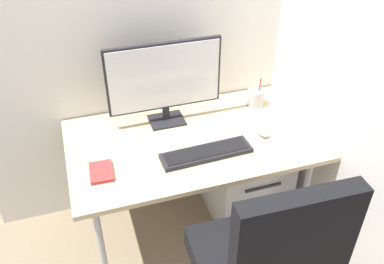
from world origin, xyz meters
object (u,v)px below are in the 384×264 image
filing_cabinet (245,176)px  mouse (263,132)px  monitor (165,79)px  pen_holder (256,97)px  keyboard (206,153)px  notebook (101,172)px

filing_cabinet → mouse: 0.47m
filing_cabinet → mouse: size_ratio=6.09×
monitor → mouse: bearing=-33.4°
pen_holder → monitor: bearing=179.8°
pen_holder → keyboard: bearing=-140.3°
monitor → keyboard: 0.47m
mouse → pen_holder: size_ratio=0.53×
monitor → notebook: bearing=-140.0°
pen_holder → notebook: 1.04m
monitor → pen_holder: 0.60m
keyboard → pen_holder: 0.59m
monitor → pen_holder: size_ratio=3.66×
filing_cabinet → notebook: (-0.88, -0.20, 0.44)m
pen_holder → notebook: pen_holder is taller
monitor → keyboard: monitor is taller
keyboard → mouse: 0.36m
filing_cabinet → mouse: (0.00, -0.15, 0.45)m
monitor → pen_holder: bearing=-0.2°
monitor → notebook: 0.61m
keyboard → mouse: (0.35, 0.07, 0.00)m
keyboard → pen_holder: bearing=39.7°
filing_cabinet → notebook: size_ratio=3.56×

